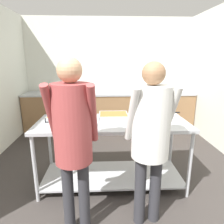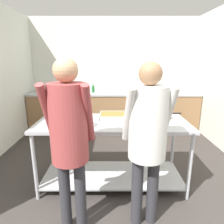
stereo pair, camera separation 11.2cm
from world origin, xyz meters
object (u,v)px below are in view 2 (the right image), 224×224
plate_stack (86,124)px  guest_serving_right (69,131)px  serving_tray_vegetables (63,117)px  broccoli_bowl (140,122)px  water_bottle (93,88)px  guest_serving_left (147,131)px  sauce_pan (161,115)px  serving_tray_roast (114,116)px

plate_stack → guest_serving_right: size_ratio=0.13×
serving_tray_vegetables → plate_stack: plate_stack is taller
broccoli_bowl → water_bottle: water_bottle is taller
guest_serving_right → broccoli_bowl: bearing=41.2°
broccoli_bowl → water_bottle: 2.63m
plate_stack → guest_serving_right: (-0.07, -0.61, 0.13)m
guest_serving_left → broccoli_bowl: bearing=88.6°
serving_tray_vegetables → broccoli_bowl: broccoli_bowl is taller
serving_tray_vegetables → guest_serving_right: bearing=-73.5°
serving_tray_vegetables → plate_stack: bearing=-42.5°
water_bottle → sauce_pan: bearing=-63.2°
plate_stack → serving_tray_roast: size_ratio=0.57×
guest_serving_left → water_bottle: 3.15m
guest_serving_right → water_bottle: bearing=91.4°
plate_stack → guest_serving_right: 0.62m
plate_stack → water_bottle: water_bottle is taller
serving_tray_vegetables → broccoli_bowl: 1.04m
serving_tray_vegetables → sauce_pan: 1.32m
serving_tray_roast → plate_stack: bearing=-133.3°
sauce_pan → guest_serving_right: 1.40m
serving_tray_roast → broccoli_bowl: broccoli_bowl is taller
plate_stack → sauce_pan: sauce_pan is taller
serving_tray_roast → sauce_pan: 0.64m
serving_tray_vegetables → serving_tray_roast: 0.68m
plate_stack → broccoli_bowl: bearing=2.6°
sauce_pan → water_bottle: (-1.13, 2.23, 0.05)m
serving_tray_roast → guest_serving_right: bearing=-112.9°
serving_tray_roast → serving_tray_vegetables: bearing=-176.1°
serving_tray_vegetables → broccoli_bowl: bearing=-15.8°
guest_serving_right → guest_serving_left: bearing=7.4°
broccoli_bowl → sauce_pan: broccoli_bowl is taller
guest_serving_left → water_bottle: bearing=104.6°
water_bottle → plate_stack: bearing=-86.7°
plate_stack → broccoli_bowl: size_ratio=1.21×
serving_tray_vegetables → sauce_pan: (1.32, -0.01, 0.02)m
sauce_pan → guest_serving_right: (-1.05, -0.91, 0.11)m
serving_tray_roast → sauce_pan: sauce_pan is taller
serving_tray_vegetables → guest_serving_left: 1.29m
serving_tray_roast → broccoli_bowl: 0.46m
sauce_pan → serving_tray_vegetables: bearing=179.6°
sauce_pan → guest_serving_right: bearing=-139.0°
water_bottle → serving_tray_vegetables: bearing=-95.0°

